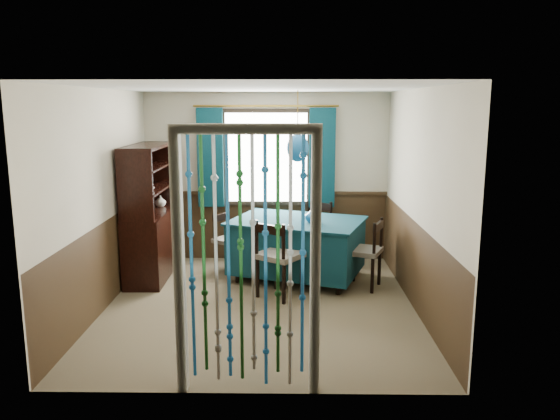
{
  "coord_description": "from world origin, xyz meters",
  "views": [
    {
      "loc": [
        0.32,
        -6.09,
        2.32
      ],
      "look_at": [
        0.22,
        0.65,
        1.01
      ],
      "focal_mm": 35.0,
      "sensor_mm": 36.0,
      "label": 1
    }
  ],
  "objects_px": {
    "dining_table": "(297,245)",
    "chair_left": "(230,240)",
    "vase_table": "(312,216)",
    "pendant_lamp": "(298,148)",
    "sideboard": "(151,232)",
    "chair_far": "(314,232)",
    "chair_right": "(366,251)",
    "chair_near": "(278,257)",
    "bowl_shelf": "(147,189)",
    "vase_sideboard": "(160,200)"
  },
  "relations": [
    {
      "from": "chair_far",
      "to": "chair_left",
      "type": "relative_size",
      "value": 1.13
    },
    {
      "from": "chair_right",
      "to": "bowl_shelf",
      "type": "bearing_deg",
      "value": 110.15
    },
    {
      "from": "chair_far",
      "to": "pendant_lamp",
      "type": "bearing_deg",
      "value": 104.02
    },
    {
      "from": "dining_table",
      "to": "chair_left",
      "type": "distance_m",
      "value": 1.01
    },
    {
      "from": "dining_table",
      "to": "chair_far",
      "type": "relative_size",
      "value": 2.11
    },
    {
      "from": "chair_far",
      "to": "chair_right",
      "type": "distance_m",
      "value": 1.18
    },
    {
      "from": "vase_sideboard",
      "to": "chair_far",
      "type": "bearing_deg",
      "value": 4.65
    },
    {
      "from": "vase_table",
      "to": "chair_near",
      "type": "bearing_deg",
      "value": -127.2
    },
    {
      "from": "sideboard",
      "to": "bowl_shelf",
      "type": "xyz_separation_m",
      "value": [
        0.06,
        -0.3,
        0.64
      ]
    },
    {
      "from": "sideboard",
      "to": "vase_sideboard",
      "type": "xyz_separation_m",
      "value": [
        0.06,
        0.38,
        0.37
      ]
    },
    {
      "from": "chair_near",
      "to": "bowl_shelf",
      "type": "relative_size",
      "value": 4.63
    },
    {
      "from": "pendant_lamp",
      "to": "vase_sideboard",
      "type": "bearing_deg",
      "value": 166.28
    },
    {
      "from": "dining_table",
      "to": "chair_near",
      "type": "relative_size",
      "value": 2.04
    },
    {
      "from": "chair_right",
      "to": "vase_sideboard",
      "type": "relative_size",
      "value": 5.13
    },
    {
      "from": "chair_far",
      "to": "vase_table",
      "type": "relative_size",
      "value": 5.24
    },
    {
      "from": "chair_near",
      "to": "vase_table",
      "type": "height_order",
      "value": "vase_table"
    },
    {
      "from": "chair_far",
      "to": "sideboard",
      "type": "bearing_deg",
      "value": 49.31
    },
    {
      "from": "dining_table",
      "to": "pendant_lamp",
      "type": "xyz_separation_m",
      "value": [
        -0.0,
        0.0,
        1.3
      ]
    },
    {
      "from": "pendant_lamp",
      "to": "bowl_shelf",
      "type": "xyz_separation_m",
      "value": [
        -1.93,
        -0.21,
        -0.51
      ]
    },
    {
      "from": "chair_far",
      "to": "chair_left",
      "type": "distance_m",
      "value": 1.23
    },
    {
      "from": "sideboard",
      "to": "pendant_lamp",
      "type": "xyz_separation_m",
      "value": [
        1.99,
        -0.09,
        1.15
      ]
    },
    {
      "from": "chair_near",
      "to": "sideboard",
      "type": "xyz_separation_m",
      "value": [
        -1.75,
        0.81,
        0.11
      ]
    },
    {
      "from": "chair_right",
      "to": "sideboard",
      "type": "bearing_deg",
      "value": 104.22
    },
    {
      "from": "bowl_shelf",
      "to": "chair_right",
      "type": "bearing_deg",
      "value": -2.79
    },
    {
      "from": "chair_left",
      "to": "pendant_lamp",
      "type": "xyz_separation_m",
      "value": [
        0.95,
        -0.36,
        1.32
      ]
    },
    {
      "from": "dining_table",
      "to": "vase_table",
      "type": "distance_m",
      "value": 0.5
    },
    {
      "from": "chair_right",
      "to": "chair_near",
      "type": "bearing_deg",
      "value": 131.61
    },
    {
      "from": "bowl_shelf",
      "to": "sideboard",
      "type": "bearing_deg",
      "value": 101.27
    },
    {
      "from": "chair_near",
      "to": "bowl_shelf",
      "type": "bearing_deg",
      "value": -161.28
    },
    {
      "from": "chair_far",
      "to": "chair_near",
      "type": "bearing_deg",
      "value": 105.64
    },
    {
      "from": "chair_left",
      "to": "vase_table",
      "type": "height_order",
      "value": "vase_table"
    },
    {
      "from": "sideboard",
      "to": "vase_table",
      "type": "bearing_deg",
      "value": -6.99
    },
    {
      "from": "chair_near",
      "to": "vase_table",
      "type": "relative_size",
      "value": 5.41
    },
    {
      "from": "chair_near",
      "to": "sideboard",
      "type": "bearing_deg",
      "value": -169.38
    },
    {
      "from": "vase_sideboard",
      "to": "chair_left",
      "type": "bearing_deg",
      "value": -6.6
    },
    {
      "from": "pendant_lamp",
      "to": "vase_table",
      "type": "height_order",
      "value": "pendant_lamp"
    },
    {
      "from": "chair_near",
      "to": "vase_sideboard",
      "type": "bearing_deg",
      "value": -179.74
    },
    {
      "from": "dining_table",
      "to": "chair_left",
      "type": "relative_size",
      "value": 2.38
    },
    {
      "from": "sideboard",
      "to": "pendant_lamp",
      "type": "relative_size",
      "value": 1.97
    },
    {
      "from": "dining_table",
      "to": "chair_far",
      "type": "xyz_separation_m",
      "value": [
        0.25,
        0.65,
        0.03
      ]
    },
    {
      "from": "bowl_shelf",
      "to": "chair_near",
      "type": "bearing_deg",
      "value": -16.85
    },
    {
      "from": "dining_table",
      "to": "bowl_shelf",
      "type": "bearing_deg",
      "value": -154.48
    },
    {
      "from": "chair_left",
      "to": "pendant_lamp",
      "type": "distance_m",
      "value": 1.67
    },
    {
      "from": "vase_table",
      "to": "sideboard",
      "type": "bearing_deg",
      "value": 173.56
    },
    {
      "from": "bowl_shelf",
      "to": "dining_table",
      "type": "bearing_deg",
      "value": 6.35
    },
    {
      "from": "chair_left",
      "to": "vase_table",
      "type": "relative_size",
      "value": 4.65
    },
    {
      "from": "bowl_shelf",
      "to": "chair_far",
      "type": "bearing_deg",
      "value": 21.59
    },
    {
      "from": "dining_table",
      "to": "chair_right",
      "type": "relative_size",
      "value": 2.2
    },
    {
      "from": "chair_right",
      "to": "bowl_shelf",
      "type": "height_order",
      "value": "bowl_shelf"
    },
    {
      "from": "chair_right",
      "to": "sideboard",
      "type": "distance_m",
      "value": 2.9
    }
  ]
}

